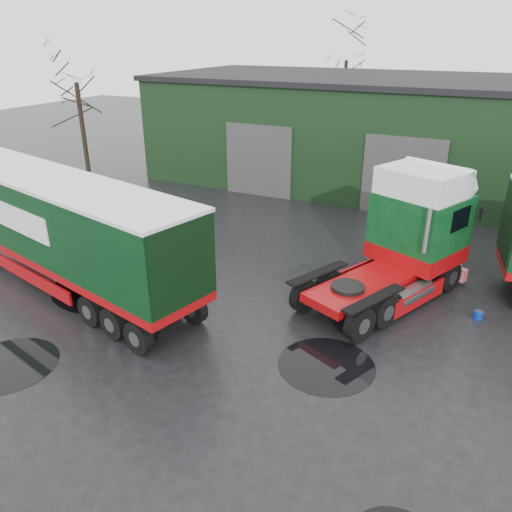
{
  "coord_description": "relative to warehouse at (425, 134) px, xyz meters",
  "views": [
    {
      "loc": [
        6.11,
        -11.22,
        8.58
      ],
      "look_at": [
        -0.63,
        2.62,
        1.7
      ],
      "focal_mm": 35.0,
      "sensor_mm": 36.0,
      "label": 1
    }
  ],
  "objects": [
    {
      "name": "wash_bucket",
      "position": [
        4.48,
        -15.31,
        -3.02
      ],
      "size": [
        0.36,
        0.36,
        0.27
      ],
      "primitive_type": "cylinder",
      "rotation": [
        0.0,
        0.0,
        -0.28
      ],
      "color": "#062396",
      "rests_on": "ground"
    },
    {
      "name": "puddle_1",
      "position": [
        0.81,
        -19.91,
        -3.15
      ],
      "size": [
        2.77,
        2.77,
        0.01
      ],
      "primitive_type": "cylinder",
      "color": "black",
      "rests_on": "ground"
    },
    {
      "name": "puddle_0",
      "position": [
        -7.29,
        -23.84,
        -3.15
      ],
      "size": [
        2.75,
        2.75,
        0.01
      ],
      "primitive_type": "cylinder",
      "color": "black",
      "rests_on": "ground"
    },
    {
      "name": "tree_back_a",
      "position": [
        -8.0,
        10.0,
        1.59
      ],
      "size": [
        4.4,
        4.4,
        9.5
      ],
      "primitive_type": null,
      "color": "black",
      "rests_on": "ground"
    },
    {
      "name": "puddle_2",
      "position": [
        -7.91,
        -18.55,
        -3.15
      ],
      "size": [
        4.65,
        4.65,
        0.01
      ],
      "primitive_type": "cylinder",
      "color": "black",
      "rests_on": "ground"
    },
    {
      "name": "ground",
      "position": [
        -2.0,
        -20.0,
        -3.16
      ],
      "size": [
        100.0,
        100.0,
        0.0
      ],
      "primitive_type": "plane",
      "color": "black"
    },
    {
      "name": "trailer_left",
      "position": [
        -9.5,
        -19.31,
        -1.11
      ],
      "size": [
        13.45,
        5.75,
        4.1
      ],
      "primitive_type": null,
      "rotation": [
        0.0,
        0.0,
        1.33
      ],
      "color": "silver",
      "rests_on": "ground"
    },
    {
      "name": "warehouse",
      "position": [
        0.0,
        0.0,
        0.0
      ],
      "size": [
        32.4,
        12.4,
        6.3
      ],
      "color": "black",
      "rests_on": "ground"
    },
    {
      "name": "tree_left",
      "position": [
        -19.0,
        -8.0,
        1.09
      ],
      "size": [
        4.4,
        4.4,
        8.5
      ],
      "primitive_type": null,
      "color": "black",
      "rests_on": "ground"
    },
    {
      "name": "hero_tractor",
      "position": [
        1.23,
        -15.5,
        -0.92
      ],
      "size": [
        5.7,
        7.81,
        4.47
      ],
      "primitive_type": null,
      "rotation": [
        0.0,
        0.0,
        -0.42
      ],
      "color": "#0C3D1A",
      "rests_on": "ground"
    }
  ]
}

